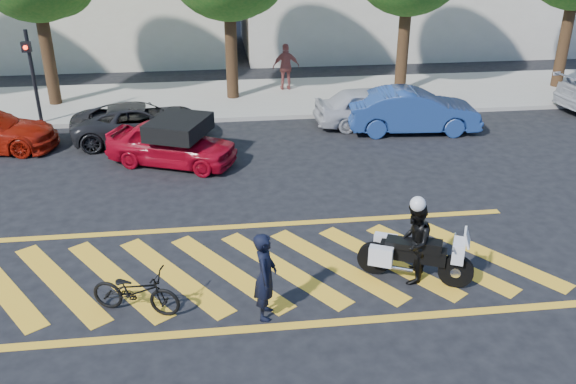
{
  "coord_description": "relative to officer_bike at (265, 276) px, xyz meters",
  "views": [
    {
      "loc": [
        -0.69,
        -10.54,
        6.7
      ],
      "look_at": [
        0.79,
        1.41,
        1.05
      ],
      "focal_mm": 38.0,
      "sensor_mm": 36.0,
      "label": 1
    }
  ],
  "objects": [
    {
      "name": "parked_mid_left",
      "position": [
        -3.05,
        9.56,
        -0.25
      ],
      "size": [
        4.4,
        2.39,
        1.17
      ],
      "primitive_type": "imported",
      "rotation": [
        0.0,
        0.0,
        1.68
      ],
      "color": "black",
      "rests_on": "ground"
    },
    {
      "name": "parked_mid_right",
      "position": [
        4.48,
        10.09,
        -0.18
      ],
      "size": [
        3.9,
        1.74,
        1.3
      ],
      "primitive_type": "imported",
      "rotation": [
        0.0,
        0.0,
        1.62
      ],
      "color": "#B7B7BC",
      "rests_on": "ground"
    },
    {
      "name": "parked_right",
      "position": [
        5.64,
        9.33,
        -0.14
      ],
      "size": [
        4.35,
        1.8,
        1.4
      ],
      "primitive_type": "imported",
      "rotation": [
        0.0,
        0.0,
        1.49
      ],
      "color": "navy",
      "rests_on": "ground"
    },
    {
      "name": "sidewalk",
      "position": [
        -0.02,
        13.53,
        -0.76
      ],
      "size": [
        60.0,
        5.0,
        0.15
      ],
      "primitive_type": "cube",
      "color": "#9E998E",
      "rests_on": "ground"
    },
    {
      "name": "police_motorcycle",
      "position": [
        2.97,
        0.83,
        -0.29
      ],
      "size": [
        2.11,
        1.26,
        1.0
      ],
      "rotation": [
        0.0,
        0.0,
        -0.43
      ],
      "color": "black",
      "rests_on": "ground"
    },
    {
      "name": "pedestrian_right",
      "position": [
        2.11,
        14.37,
        0.21
      ],
      "size": [
        1.05,
        0.44,
        1.78
      ],
      "primitive_type": "imported",
      "rotation": [
        0.0,
        0.0,
        3.15
      ],
      "color": "#954944",
      "rests_on": "sidewalk"
    },
    {
      "name": "crosswalk",
      "position": [
        -0.06,
        1.53,
        -0.83
      ],
      "size": [
        12.33,
        4.0,
        0.01
      ],
      "color": "yellow",
      "rests_on": "ground"
    },
    {
      "name": "officer_moto",
      "position": [
        2.95,
        0.82,
        0.0
      ],
      "size": [
        0.92,
        1.0,
        1.67
      ],
      "primitive_type": "imported",
      "rotation": [
        0.0,
        0.0,
        -2.01
      ],
      "color": "black",
      "rests_on": "ground"
    },
    {
      "name": "bicycle",
      "position": [
        -2.31,
        0.4,
        -0.4
      ],
      "size": [
        1.77,
        1.09,
        0.88
      ],
      "primitive_type": "imported",
      "rotation": [
        0.0,
        0.0,
        1.24
      ],
      "color": "black",
      "rests_on": "ground"
    },
    {
      "name": "red_convertible",
      "position": [
        -1.99,
        7.45,
        -0.21
      ],
      "size": [
        3.98,
        2.8,
        1.26
      ],
      "primitive_type": "imported",
      "rotation": [
        0.0,
        0.0,
        1.17
      ],
      "color": "#A7071B",
      "rests_on": "ground"
    },
    {
      "name": "signal_pole",
      "position": [
        -6.52,
        11.27,
        1.08
      ],
      "size": [
        0.28,
        0.43,
        3.2
      ],
      "color": "black",
      "rests_on": "ground"
    },
    {
      "name": "ground",
      "position": [
        -0.02,
        1.53,
        -0.84
      ],
      "size": [
        90.0,
        90.0,
        0.0
      ],
      "primitive_type": "plane",
      "color": "black",
      "rests_on": "ground"
    },
    {
      "name": "officer_bike",
      "position": [
        0.0,
        0.0,
        0.0
      ],
      "size": [
        0.51,
        0.67,
        1.67
      ],
      "primitive_type": "imported",
      "rotation": [
        0.0,
        0.0,
        1.38
      ],
      "color": "black",
      "rests_on": "ground"
    }
  ]
}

